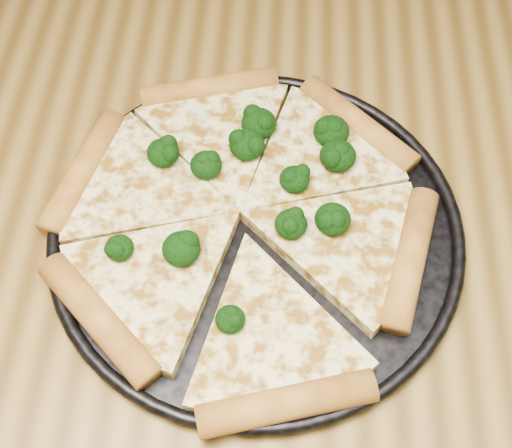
{
  "coord_description": "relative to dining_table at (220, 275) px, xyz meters",
  "views": [
    {
      "loc": [
        0.06,
        -0.35,
        1.31
      ],
      "look_at": [
        0.04,
        -0.0,
        0.77
      ],
      "focal_mm": 47.96,
      "sensor_mm": 36.0,
      "label": 1
    }
  ],
  "objects": [
    {
      "name": "broccoli_florets",
      "position": [
        0.04,
        0.04,
        0.12
      ],
      "size": [
        0.23,
        0.25,
        0.03
      ],
      "color": "black",
      "rests_on": "pizza"
    },
    {
      "name": "pizza_pan",
      "position": [
        0.04,
        -0.0,
        0.1
      ],
      "size": [
        0.4,
        0.4,
        0.02
      ],
      "color": "black",
      "rests_on": "dining_table"
    },
    {
      "name": "dining_table",
      "position": [
        0.0,
        0.0,
        0.0
      ],
      "size": [
        1.2,
        0.9,
        0.75
      ],
      "color": "olive",
      "rests_on": "ground"
    },
    {
      "name": "pizza",
      "position": [
        0.02,
        0.01,
        0.11
      ],
      "size": [
        0.38,
        0.41,
        0.03
      ],
      "rotation": [
        0.0,
        0.0,
        0.27
      ],
      "color": "#E7E38D",
      "rests_on": "pizza_pan"
    },
    {
      "name": "ground",
      "position": [
        0.0,
        0.0,
        -0.66
      ],
      "size": [
        4.0,
        4.0,
        0.0
      ],
      "primitive_type": "plane",
      "color": "brown",
      "rests_on": "ground"
    }
  ]
}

